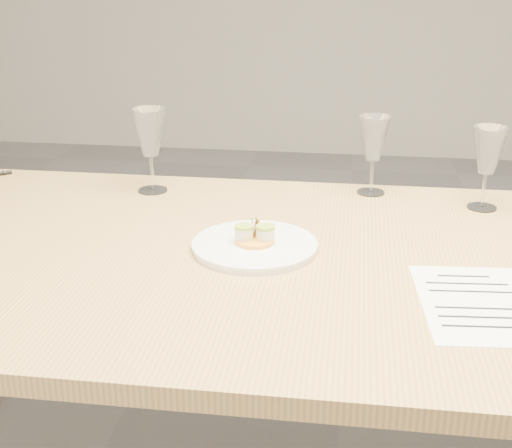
# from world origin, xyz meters

# --- Properties ---
(dining_table) EXTENTS (2.40, 1.00, 0.75)m
(dining_table) POSITION_xyz_m (0.00, 0.00, 0.68)
(dining_table) COLOR tan
(dining_table) RESTS_ON ground
(dinner_plate) EXTENTS (0.27, 0.27, 0.07)m
(dinner_plate) POSITION_xyz_m (-0.20, 0.02, 0.76)
(dinner_plate) COLOR white
(dinner_plate) RESTS_ON dining_table
(recipe_sheet) EXTENTS (0.27, 0.33, 0.00)m
(recipe_sheet) POSITION_xyz_m (0.25, -0.17, 0.75)
(recipe_sheet) COLOR white
(recipe_sheet) RESTS_ON dining_table
(wine_glass_0) EXTENTS (0.09, 0.09, 0.22)m
(wine_glass_0) POSITION_xyz_m (-0.52, 0.37, 0.90)
(wine_glass_0) COLOR white
(wine_glass_0) RESTS_ON dining_table
(wine_glass_1) EXTENTS (0.08, 0.08, 0.20)m
(wine_glass_1) POSITION_xyz_m (0.05, 0.43, 0.89)
(wine_glass_1) COLOR white
(wine_glass_1) RESTS_ON dining_table
(wine_glass_2) EXTENTS (0.08, 0.08, 0.20)m
(wine_glass_2) POSITION_xyz_m (0.32, 0.35, 0.89)
(wine_glass_2) COLOR white
(wine_glass_2) RESTS_ON dining_table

